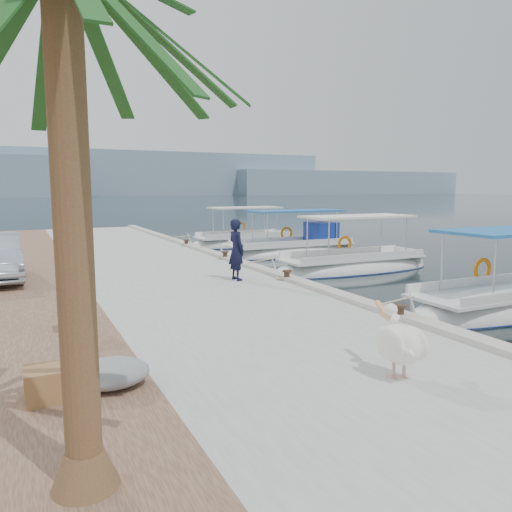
{
  "coord_description": "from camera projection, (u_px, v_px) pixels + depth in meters",
  "views": [
    {
      "loc": [
        -7.68,
        -11.6,
        3.32
      ],
      "look_at": [
        -1.0,
        2.32,
        1.2
      ],
      "focal_mm": 35.0,
      "sensor_mm": 36.0,
      "label": 1
    }
  ],
  "objects": [
    {
      "name": "ground",
      "position": [
        323.0,
        306.0,
        14.11
      ],
      "size": [
        400.0,
        400.0,
        0.0
      ],
      "primitive_type": "plane",
      "color": "black",
      "rests_on": "ground"
    },
    {
      "name": "concrete_quay",
      "position": [
        171.0,
        277.0,
        17.25
      ],
      "size": [
        6.0,
        40.0,
        0.5
      ],
      "primitive_type": "cube",
      "color": "#9F9F9A",
      "rests_on": "ground"
    },
    {
      "name": "quay_curb",
      "position": [
        244.0,
        263.0,
        18.4
      ],
      "size": [
        0.44,
        40.0,
        0.12
      ],
      "primitive_type": "cube",
      "color": "#ADA69A",
      "rests_on": "concrete_quay"
    },
    {
      "name": "cobblestone_strip",
      "position": [
        10.0,
        290.0,
        15.11
      ],
      "size": [
        4.0,
        40.0,
        0.5
      ],
      "primitive_type": "cube",
      "color": "brown",
      "rests_on": "ground"
    },
    {
      "name": "distant_hills",
      "position": [
        114.0,
        177.0,
        205.73
      ],
      "size": [
        330.0,
        60.0,
        18.0
      ],
      "color": "gray",
      "rests_on": "ground"
    },
    {
      "name": "fishing_caique_b",
      "position": [
        505.0,
        308.0,
        13.36
      ],
      "size": [
        6.81,
        2.22,
        2.83
      ],
      "color": "silver",
      "rests_on": "ground"
    },
    {
      "name": "fishing_caique_c",
      "position": [
        352.0,
        268.0,
        19.89
      ],
      "size": [
        7.4,
        2.07,
        2.83
      ],
      "color": "silver",
      "rests_on": "ground"
    },
    {
      "name": "fishing_caique_d",
      "position": [
        293.0,
        251.0,
        24.66
      ],
      "size": [
        7.73,
        2.21,
        2.83
      ],
      "color": "silver",
      "rests_on": "ground"
    },
    {
      "name": "fishing_caique_e",
      "position": [
        243.0,
        244.0,
        28.49
      ],
      "size": [
        6.57,
        2.14,
        2.83
      ],
      "color": "silver",
      "rests_on": "ground"
    },
    {
      "name": "mooring_bollards",
      "position": [
        287.0,
        274.0,
        15.2
      ],
      "size": [
        0.28,
        20.28,
        0.33
      ],
      "color": "black",
      "rests_on": "concrete_quay"
    },
    {
      "name": "pelican",
      "position": [
        399.0,
        342.0,
        7.42
      ],
      "size": [
        0.68,
        1.36,
        1.05
      ],
      "color": "tan",
      "rests_on": "concrete_quay"
    },
    {
      "name": "fisherman",
      "position": [
        236.0,
        250.0,
        15.24
      ],
      "size": [
        0.51,
        0.72,
        1.88
      ],
      "primitive_type": "imported",
      "rotation": [
        0.0,
        0.0,
        1.67
      ],
      "color": "black",
      "rests_on": "concrete_quay"
    },
    {
      "name": "wooden_crate",
      "position": [
        46.0,
        384.0,
        6.66
      ],
      "size": [
        0.55,
        0.55,
        0.44
      ],
      "primitive_type": "cube",
      "color": "brown",
      "rests_on": "cobblestone_strip"
    },
    {
      "name": "tarp_bundle",
      "position": [
        111.0,
        373.0,
        7.1
      ],
      "size": [
        1.1,
        0.9,
        0.4
      ],
      "primitive_type": "ellipsoid",
      "color": "gray",
      "rests_on": "cobblestone_strip"
    },
    {
      "name": "folding_table",
      "position": [
        77.0,
        306.0,
        9.76
      ],
      "size": [
        0.55,
        0.55,
        0.73
      ],
      "color": "silver",
      "rests_on": "cobblestone_strip"
    }
  ]
}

